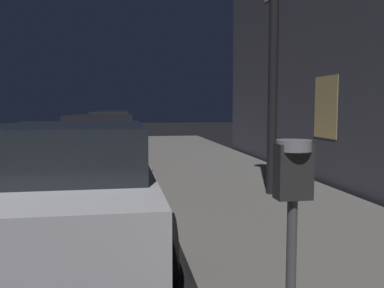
{
  "coord_description": "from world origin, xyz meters",
  "views": [
    {
      "loc": [
        3.42,
        -2.97,
        1.63
      ],
      "look_at": [
        4.01,
        0.6,
        1.3
      ],
      "focal_mm": 38.43,
      "sensor_mm": 36.0,
      "label": 1
    }
  ],
  "objects_px": {
    "parking_meter": "(293,198)",
    "car_black": "(114,123)",
    "car_white": "(76,184)",
    "car_yellow_cab": "(110,129)",
    "car_red": "(101,144)"
  },
  "relations": [
    {
      "from": "car_yellow_cab",
      "to": "car_black",
      "type": "bearing_deg",
      "value": 90.0
    },
    {
      "from": "car_white",
      "to": "car_red",
      "type": "bearing_deg",
      "value": 90.0
    },
    {
      "from": "parking_meter",
      "to": "car_red",
      "type": "bearing_deg",
      "value": 99.74
    },
    {
      "from": "car_red",
      "to": "car_white",
      "type": "bearing_deg",
      "value": -90.0
    },
    {
      "from": "parking_meter",
      "to": "car_yellow_cab",
      "type": "bearing_deg",
      "value": 95.43
    },
    {
      "from": "parking_meter",
      "to": "car_red",
      "type": "distance_m",
      "value": 8.65
    },
    {
      "from": "parking_meter",
      "to": "car_black",
      "type": "xyz_separation_m",
      "value": [
        -1.46,
        21.86,
        -0.43
      ]
    },
    {
      "from": "car_white",
      "to": "car_yellow_cab",
      "type": "distance_m",
      "value": 12.5
    },
    {
      "from": "parking_meter",
      "to": "car_yellow_cab",
      "type": "distance_m",
      "value": 15.44
    },
    {
      "from": "car_yellow_cab",
      "to": "car_black",
      "type": "height_order",
      "value": "same"
    },
    {
      "from": "car_white",
      "to": "parking_meter",
      "type": "bearing_deg",
      "value": -63.0
    },
    {
      "from": "car_red",
      "to": "parking_meter",
      "type": "bearing_deg",
      "value": -80.26
    },
    {
      "from": "car_white",
      "to": "car_red",
      "type": "relative_size",
      "value": 1.0
    },
    {
      "from": "parking_meter",
      "to": "car_yellow_cab",
      "type": "relative_size",
      "value": 0.32
    },
    {
      "from": "parking_meter",
      "to": "car_black",
      "type": "relative_size",
      "value": 0.29
    }
  ]
}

